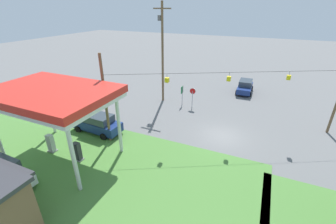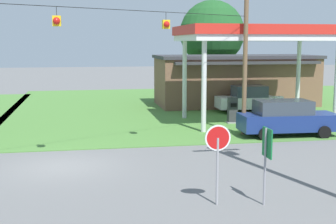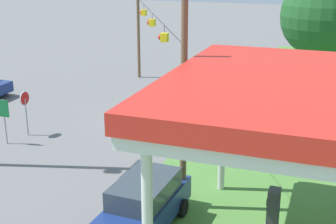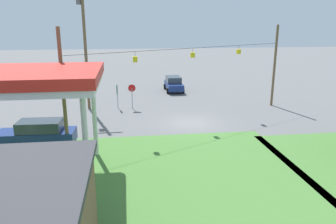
{
  "view_description": "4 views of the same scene",
  "coord_description": "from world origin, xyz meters",
  "px_view_note": "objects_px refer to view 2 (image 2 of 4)",
  "views": [
    {
      "loc": [
        -2.79,
        19.19,
        11.47
      ],
      "look_at": [
        5.37,
        0.83,
        1.92
      ],
      "focal_mm": 24.0,
      "sensor_mm": 36.0,
      "label": 1
    },
    {
      "loc": [
        0.89,
        -18.77,
        4.94
      ],
      "look_at": [
        4.63,
        1.46,
        1.89
      ],
      "focal_mm": 50.0,
      "sensor_mm": 36.0,
      "label": 2
    },
    {
      "loc": [
        24.8,
        9.99,
        9.17
      ],
      "look_at": [
        2.53,
        1.87,
        1.43
      ],
      "focal_mm": 50.0,
      "sensor_mm": 36.0,
      "label": 3
    },
    {
      "loc": [
        5.44,
        26.25,
        8.39
      ],
      "look_at": [
        2.38,
        2.83,
        1.84
      ],
      "focal_mm": 35.0,
      "sensor_mm": 36.0,
      "label": 4
    }
  ],
  "objects_px": {
    "fuel_pump_near": "(232,111)",
    "car_at_pumps_front": "(287,118)",
    "tree_behind_station": "(212,33)",
    "car_at_pumps_rear": "(247,99)",
    "route_sign": "(267,150)",
    "fuel_pump_far": "(278,110)",
    "stop_sign_roadside": "(218,147)",
    "gas_station_canopy": "(257,35)",
    "gas_station_store": "(235,80)"
  },
  "relations": [
    {
      "from": "fuel_pump_far",
      "to": "tree_behind_station",
      "type": "height_order",
      "value": "tree_behind_station"
    },
    {
      "from": "fuel_pump_near",
      "to": "car_at_pumps_front",
      "type": "relative_size",
      "value": 0.31
    },
    {
      "from": "gas_station_canopy",
      "to": "stop_sign_roadside",
      "type": "xyz_separation_m",
      "value": [
        -6.57,
        -13.94,
        -3.61
      ]
    },
    {
      "from": "gas_station_canopy",
      "to": "fuel_pump_near",
      "type": "distance_m",
      "value": 4.88
    },
    {
      "from": "fuel_pump_far",
      "to": "stop_sign_roadside",
      "type": "relative_size",
      "value": 0.65
    },
    {
      "from": "route_sign",
      "to": "fuel_pump_far",
      "type": "bearing_deg",
      "value": 65.1
    },
    {
      "from": "fuel_pump_near",
      "to": "stop_sign_roadside",
      "type": "bearing_deg",
      "value": -110.02
    },
    {
      "from": "fuel_pump_far",
      "to": "car_at_pumps_front",
      "type": "height_order",
      "value": "car_at_pumps_front"
    },
    {
      "from": "car_at_pumps_front",
      "to": "tree_behind_station",
      "type": "xyz_separation_m",
      "value": [
        1.06,
        18.49,
        4.85
      ]
    },
    {
      "from": "gas_station_canopy",
      "to": "stop_sign_roadside",
      "type": "distance_m",
      "value": 15.83
    },
    {
      "from": "tree_behind_station",
      "to": "gas_station_canopy",
      "type": "bearing_deg",
      "value": -94.67
    },
    {
      "from": "car_at_pumps_rear",
      "to": "tree_behind_station",
      "type": "bearing_deg",
      "value": -89.25
    },
    {
      "from": "stop_sign_roadside",
      "to": "fuel_pump_far",
      "type": "bearing_deg",
      "value": -120.01
    },
    {
      "from": "gas_station_canopy",
      "to": "fuel_pump_far",
      "type": "xyz_separation_m",
      "value": [
        1.49,
        -0.0,
        -4.65
      ]
    },
    {
      "from": "gas_station_store",
      "to": "stop_sign_roadside",
      "type": "xyz_separation_m",
      "value": [
        -8.05,
        -22.28,
        -0.19
      ]
    },
    {
      "from": "gas_station_store",
      "to": "stop_sign_roadside",
      "type": "height_order",
      "value": "gas_station_store"
    },
    {
      "from": "fuel_pump_near",
      "to": "car_at_pumps_front",
      "type": "height_order",
      "value": "car_at_pumps_front"
    },
    {
      "from": "car_at_pumps_front",
      "to": "fuel_pump_near",
      "type": "bearing_deg",
      "value": 112.42
    },
    {
      "from": "gas_station_store",
      "to": "stop_sign_roadside",
      "type": "bearing_deg",
      "value": -109.86
    },
    {
      "from": "fuel_pump_far",
      "to": "stop_sign_roadside",
      "type": "xyz_separation_m",
      "value": [
        -8.05,
        -13.94,
        1.04
      ]
    },
    {
      "from": "gas_station_canopy",
      "to": "route_sign",
      "type": "bearing_deg",
      "value": -109.78
    },
    {
      "from": "tree_behind_station",
      "to": "route_sign",
      "type": "bearing_deg",
      "value": -102.44
    },
    {
      "from": "gas_station_store",
      "to": "fuel_pump_near",
      "type": "height_order",
      "value": "gas_station_store"
    },
    {
      "from": "gas_station_store",
      "to": "fuel_pump_far",
      "type": "bearing_deg",
      "value": -89.98
    },
    {
      "from": "stop_sign_roadside",
      "to": "tree_behind_station",
      "type": "bearing_deg",
      "value": -105.35
    },
    {
      "from": "fuel_pump_far",
      "to": "car_at_pumps_rear",
      "type": "distance_m",
      "value": 4.33
    },
    {
      "from": "gas_station_store",
      "to": "car_at_pumps_front",
      "type": "bearing_deg",
      "value": -96.26
    },
    {
      "from": "car_at_pumps_front",
      "to": "tree_behind_station",
      "type": "distance_m",
      "value": 19.14
    },
    {
      "from": "fuel_pump_far",
      "to": "tree_behind_station",
      "type": "distance_m",
      "value": 15.07
    },
    {
      "from": "gas_station_canopy",
      "to": "gas_station_store",
      "type": "bearing_deg",
      "value": 79.91
    },
    {
      "from": "stop_sign_roadside",
      "to": "route_sign",
      "type": "relative_size",
      "value": 1.04
    },
    {
      "from": "gas_station_store",
      "to": "car_at_pumps_rear",
      "type": "xyz_separation_m",
      "value": [
        -0.49,
        -4.05,
        -1.03
      ]
    },
    {
      "from": "tree_behind_station",
      "to": "car_at_pumps_rear",
      "type": "bearing_deg",
      "value": -90.97
    },
    {
      "from": "stop_sign_roadside",
      "to": "car_at_pumps_rear",
      "type": "bearing_deg",
      "value": -112.52
    },
    {
      "from": "car_at_pumps_front",
      "to": "tree_behind_station",
      "type": "bearing_deg",
      "value": 88.84
    },
    {
      "from": "gas_station_canopy",
      "to": "fuel_pump_far",
      "type": "height_order",
      "value": "gas_station_canopy"
    },
    {
      "from": "car_at_pumps_rear",
      "to": "car_at_pumps_front",
      "type": "bearing_deg",
      "value": 85.77
    },
    {
      "from": "gas_station_store",
      "to": "car_at_pumps_front",
      "type": "distance_m",
      "value": 12.75
    },
    {
      "from": "fuel_pump_near",
      "to": "route_sign",
      "type": "distance_m",
      "value": 14.69
    },
    {
      "from": "gas_station_canopy",
      "to": "car_at_pumps_rear",
      "type": "bearing_deg",
      "value": 76.98
    },
    {
      "from": "gas_station_store",
      "to": "car_at_pumps_rear",
      "type": "height_order",
      "value": "gas_station_store"
    },
    {
      "from": "gas_station_store",
      "to": "fuel_pump_far",
      "type": "relative_size",
      "value": 7.7
    },
    {
      "from": "gas_station_canopy",
      "to": "car_at_pumps_front",
      "type": "xyz_separation_m",
      "value": [
        0.1,
        -4.29,
        -4.44
      ]
    },
    {
      "from": "gas_station_store",
      "to": "fuel_pump_near",
      "type": "relative_size",
      "value": 7.7
    },
    {
      "from": "fuel_pump_near",
      "to": "stop_sign_roadside",
      "type": "height_order",
      "value": "stop_sign_roadside"
    },
    {
      "from": "gas_station_canopy",
      "to": "route_sign",
      "type": "height_order",
      "value": "gas_station_canopy"
    },
    {
      "from": "tree_behind_station",
      "to": "fuel_pump_near",
      "type": "bearing_deg",
      "value": -100.56
    },
    {
      "from": "gas_station_store",
      "to": "route_sign",
      "type": "height_order",
      "value": "gas_station_store"
    },
    {
      "from": "car_at_pumps_rear",
      "to": "route_sign",
      "type": "height_order",
      "value": "route_sign"
    },
    {
      "from": "fuel_pump_near",
      "to": "fuel_pump_far",
      "type": "distance_m",
      "value": 2.97
    }
  ]
}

